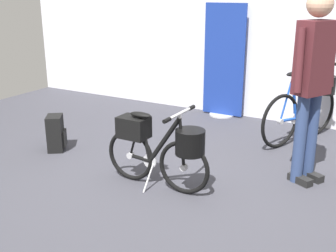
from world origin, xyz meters
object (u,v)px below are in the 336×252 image
at_px(display_bike_left, 307,104).
at_px(visitor_near_wall, 313,76).
at_px(floor_banner_stand, 224,67).
at_px(folding_bike_foreground, 160,146).
at_px(handbag_on_floor, 56,133).

height_order(display_bike_left, visitor_near_wall, visitor_near_wall).
relative_size(floor_banner_stand, folding_bike_foreground, 1.47).
relative_size(display_bike_left, handbag_on_floor, 3.11).
height_order(folding_bike_foreground, visitor_near_wall, visitor_near_wall).
xyz_separation_m(visitor_near_wall, handbag_on_floor, (-2.63, -0.58, -0.82)).
xyz_separation_m(floor_banner_stand, handbag_on_floor, (-1.11, -2.22, -0.51)).
height_order(folding_bike_foreground, display_bike_left, display_bike_left).
height_order(floor_banner_stand, visitor_near_wall, visitor_near_wall).
relative_size(display_bike_left, visitor_near_wall, 0.72).
bearing_deg(folding_bike_foreground, handbag_on_floor, 171.16).
distance_m(display_bike_left, handbag_on_floor, 2.99).
height_order(folding_bike_foreground, handbag_on_floor, folding_bike_foreground).
xyz_separation_m(folding_bike_foreground, visitor_near_wall, (1.11, 0.82, 0.61)).
xyz_separation_m(floor_banner_stand, visitor_near_wall, (1.51, -1.64, 0.31)).
bearing_deg(floor_banner_stand, visitor_near_wall, -47.33).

